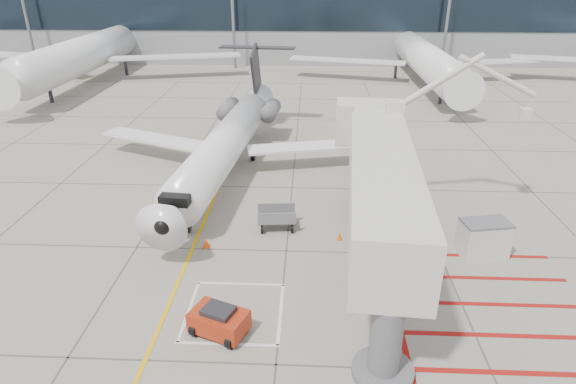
{
  "coord_description": "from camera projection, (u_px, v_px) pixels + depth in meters",
  "views": [
    {
      "loc": [
        1.08,
        -17.56,
        13.59
      ],
      "look_at": [
        0.0,
        6.0,
        2.5
      ],
      "focal_mm": 30.0,
      "sensor_mm": 36.0,
      "label": 1
    }
  ],
  "objects": [
    {
      "name": "ground_plane",
      "position": [
        282.0,
        298.0,
        21.71
      ],
      "size": [
        260.0,
        260.0,
        0.0
      ],
      "primitive_type": "plane",
      "color": "gray",
      "rests_on": "ground"
    },
    {
      "name": "regional_jet",
      "position": [
        216.0,
        134.0,
        31.43
      ],
      "size": [
        24.67,
        29.91,
        7.33
      ],
      "primitive_type": null,
      "rotation": [
        0.0,
        0.0,
        -0.09
      ],
      "color": "white",
      "rests_on": "ground_plane"
    },
    {
      "name": "jet_bridge",
      "position": [
        381.0,
        198.0,
        22.07
      ],
      "size": [
        10.79,
        20.36,
        7.89
      ],
      "primitive_type": null,
      "rotation": [
        0.0,
        0.0,
        -0.08
      ],
      "color": "silver",
      "rests_on": "ground_plane"
    },
    {
      "name": "pushback_tug",
      "position": [
        219.0,
        320.0,
        19.41
      ],
      "size": [
        2.6,
        2.14,
        1.3
      ],
      "primitive_type": null,
      "rotation": [
        0.0,
        0.0,
        -0.39
      ],
      "color": "#A92910",
      "rests_on": "ground_plane"
    },
    {
      "name": "baggage_cart",
      "position": [
        277.0,
        218.0,
        27.23
      ],
      "size": [
        2.24,
        1.53,
        1.35
      ],
      "primitive_type": null,
      "rotation": [
        0.0,
        0.0,
        0.09
      ],
      "color": "slate",
      "rests_on": "ground_plane"
    },
    {
      "name": "ground_power_unit",
      "position": [
        484.0,
        238.0,
        24.68
      ],
      "size": [
        2.6,
        1.8,
        1.89
      ],
      "primitive_type": null,
      "rotation": [
        0.0,
        0.0,
        0.18
      ],
      "color": "silver",
      "rests_on": "ground_plane"
    },
    {
      "name": "cone_nose",
      "position": [
        206.0,
        243.0,
        25.57
      ],
      "size": [
        0.39,
        0.39,
        0.54
      ],
      "primitive_type": "cone",
      "color": "#ED440C",
      "rests_on": "ground_plane"
    },
    {
      "name": "cone_side",
      "position": [
        340.0,
        236.0,
        26.31
      ],
      "size": [
        0.31,
        0.31,
        0.43
      ],
      "primitive_type": "cone",
      "color": "#DC500B",
      "rests_on": "ground_plane"
    },
    {
      "name": "terminal_building",
      "position": [
        364.0,
        9.0,
        81.59
      ],
      "size": [
        180.0,
        28.0,
        14.0
      ],
      "primitive_type": "cube",
      "color": "gray",
      "rests_on": "ground_plane"
    },
    {
      "name": "terminal_glass_band",
      "position": [
        374.0,
        10.0,
        68.47
      ],
      "size": [
        180.0,
        0.1,
        6.0
      ],
      "primitive_type": "cube",
      "color": "black",
      "rests_on": "ground_plane"
    },
    {
      "name": "bg_aircraft_b",
      "position": [
        90.0,
        29.0,
        61.73
      ],
      "size": [
        37.93,
        42.14,
        12.64
      ],
      "primitive_type": null,
      "color": "silver",
      "rests_on": "ground_plane"
    },
    {
      "name": "bg_aircraft_c",
      "position": [
        424.0,
        36.0,
        60.25
      ],
      "size": [
        33.9,
        37.67,
        11.3
      ],
      "primitive_type": null,
      "color": "silver",
      "rests_on": "ground_plane"
    }
  ]
}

